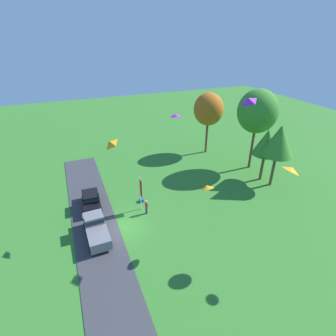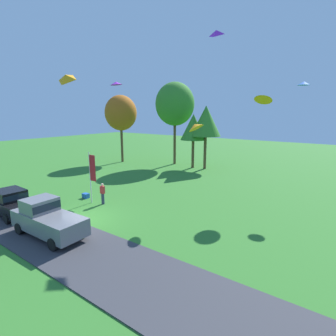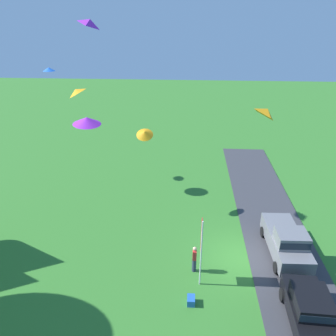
% 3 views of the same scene
% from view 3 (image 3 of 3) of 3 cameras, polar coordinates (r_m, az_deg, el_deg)
% --- Properties ---
extents(ground_plane, '(120.00, 120.00, 0.00)m').
position_cam_3_polar(ground_plane, '(21.26, 12.25, -15.05)').
color(ground_plane, '#337528').
extents(pavement_strip, '(36.00, 4.40, 0.06)m').
position_cam_3_polar(pavement_strip, '(21.84, 19.68, -14.78)').
color(pavement_strip, '#38383D').
rests_on(pavement_strip, ground).
extents(car_sedan_far_end, '(4.46, 2.09, 1.84)m').
position_cam_3_polar(car_sedan_far_end, '(17.89, 23.55, -21.82)').
color(car_sedan_far_end, black).
rests_on(car_sedan_far_end, ground).
extents(car_pickup_by_flagpole, '(5.05, 2.16, 2.14)m').
position_cam_3_polar(car_pickup_by_flagpole, '(21.48, 19.97, -11.95)').
color(car_pickup_by_flagpole, slate).
rests_on(car_pickup_by_flagpole, ground).
extents(person_on_lawn, '(0.36, 0.24, 1.71)m').
position_cam_3_polar(person_on_lawn, '(19.46, 4.61, -15.49)').
color(person_on_lawn, '#2D334C').
rests_on(person_on_lawn, ground).
extents(flag_banner, '(0.71, 0.08, 4.14)m').
position_cam_3_polar(flag_banner, '(17.76, 5.84, -12.87)').
color(flag_banner, silver).
rests_on(flag_banner, ground).
extents(cooler_box, '(0.56, 0.40, 0.40)m').
position_cam_3_polar(cooler_box, '(18.20, 4.03, -22.02)').
color(cooler_box, blue).
rests_on(cooler_box, ground).
extents(kite_delta_near_flag, '(1.57, 1.57, 0.38)m').
position_cam_3_polar(kite_delta_near_flag, '(13.22, -13.97, 8.01)').
color(kite_delta_near_flag, purple).
extents(kite_diamond_high_left, '(1.00, 1.14, 0.73)m').
position_cam_3_polar(kite_diamond_high_left, '(21.80, -13.37, 23.44)').
color(kite_diamond_high_left, purple).
extents(kite_delta_topmost, '(1.43, 1.43, 0.98)m').
position_cam_3_polar(kite_delta_topmost, '(26.11, -15.65, 12.74)').
color(kite_delta_topmost, orange).
extents(kite_delta_high_right, '(1.24, 1.23, 0.85)m').
position_cam_3_polar(kite_delta_high_right, '(22.49, -4.09, 6.06)').
color(kite_delta_high_right, orange).
extents(kite_diamond_low_drifter, '(1.19, 1.27, 0.81)m').
position_cam_3_polar(kite_diamond_low_drifter, '(16.92, 16.91, 9.29)').
color(kite_diamond_low_drifter, orange).
extents(kite_delta_trailing_tail, '(1.38, 1.38, 0.29)m').
position_cam_3_polar(kite_delta_trailing_tail, '(29.12, -20.04, 15.86)').
color(kite_delta_trailing_tail, blue).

